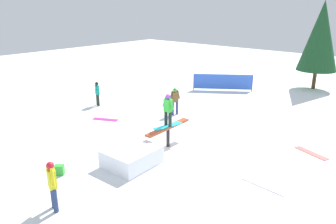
% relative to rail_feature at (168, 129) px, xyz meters
% --- Properties ---
extents(ground_plane, '(60.00, 60.00, 0.00)m').
position_rel_rail_feature_xyz_m(ground_plane, '(0.00, 0.00, -0.73)').
color(ground_plane, white).
extents(rail_feature, '(2.45, 0.37, 0.86)m').
position_rel_rail_feature_xyz_m(rail_feature, '(0.00, 0.00, 0.00)').
color(rail_feature, black).
rests_on(rail_feature, ground).
extents(snow_kicker_ramp, '(1.85, 1.57, 0.63)m').
position_rel_rail_feature_xyz_m(snow_kicker_ramp, '(-2.06, -0.08, -0.41)').
color(snow_kicker_ramp, white).
rests_on(snow_kicker_ramp, ground).
extents(main_rider_on_rail, '(1.33, 0.67, 1.33)m').
position_rel_rail_feature_xyz_m(main_rider_on_rail, '(0.00, 0.00, 0.79)').
color(main_rider_on_rail, '#21BCD5').
rests_on(main_rider_on_rail, rail_feature).
extents(bystander_teal, '(0.31, 0.55, 1.36)m').
position_rel_rail_feature_xyz_m(bystander_teal, '(1.63, 6.69, 0.04)').
color(bystander_teal, black).
rests_on(bystander_teal, ground).
extents(bystander_brown, '(0.56, 0.32, 1.42)m').
position_rel_rail_feature_xyz_m(bystander_brown, '(3.27, 2.37, 0.07)').
color(bystander_brown, navy).
rests_on(bystander_brown, ground).
extents(bystander_yellow, '(0.30, 0.59, 1.47)m').
position_rel_rail_feature_xyz_m(bystander_yellow, '(-5.31, -0.43, 0.10)').
color(bystander_yellow, navy).
rests_on(bystander_yellow, ground).
extents(loose_snowboard_magenta, '(0.84, 1.27, 0.02)m').
position_rel_rail_feature_xyz_m(loose_snowboard_magenta, '(0.37, 4.46, -0.72)').
color(loose_snowboard_magenta, '#D72D9D').
rests_on(loose_snowboard_magenta, ground).
extents(loose_snowboard_coral, '(0.71, 1.37, 0.02)m').
position_rel_rail_feature_xyz_m(loose_snowboard_coral, '(3.13, -4.62, -0.72)').
color(loose_snowboard_coral, '#EC6963').
rests_on(loose_snowboard_coral, ground).
extents(loose_snowboard_white, '(0.40, 1.51, 0.02)m').
position_rel_rail_feature_xyz_m(loose_snowboard_white, '(-0.31, -4.31, -0.72)').
color(loose_snowboard_white, white).
rests_on(loose_snowboard_white, ground).
extents(backpack_on_snow, '(0.37, 0.37, 0.34)m').
position_rel_rail_feature_xyz_m(backpack_on_snow, '(-4.15, 1.24, -0.56)').
color(backpack_on_snow, green).
rests_on(backpack_on_snow, ground).
extents(safety_fence, '(2.25, 3.19, 1.10)m').
position_rel_rail_feature_xyz_m(safety_fence, '(9.13, 3.14, -0.13)').
color(safety_fence, blue).
rests_on(safety_fence, ground).
extents(pine_tree_near, '(2.53, 2.53, 5.76)m').
position_rel_rail_feature_xyz_m(pine_tree_near, '(13.65, -1.23, 2.78)').
color(pine_tree_near, '#4C331E').
rests_on(pine_tree_near, ground).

